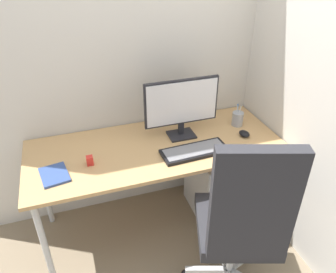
% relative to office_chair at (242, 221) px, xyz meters
% --- Properties ---
extents(ground_plane, '(8.00, 8.00, 0.00)m').
position_rel_office_chair_xyz_m(ground_plane, '(-0.27, 0.71, -0.63)').
color(ground_plane, gray).
extents(wall_back, '(2.77, 0.04, 2.80)m').
position_rel_office_chair_xyz_m(wall_back, '(-0.27, 1.08, 0.77)').
color(wall_back, silver).
rests_on(wall_back, ground_plane).
extents(wall_side_right, '(0.04, 1.77, 2.80)m').
position_rel_office_chair_xyz_m(wall_side_right, '(0.61, 0.55, 0.77)').
color(wall_side_right, silver).
rests_on(wall_side_right, ground_plane).
extents(desk, '(1.69, 0.69, 0.72)m').
position_rel_office_chair_xyz_m(desk, '(-0.27, 0.71, 0.03)').
color(desk, tan).
rests_on(desk, ground_plane).
extents(office_chair, '(0.59, 0.63, 1.17)m').
position_rel_office_chair_xyz_m(office_chair, '(0.00, 0.00, 0.00)').
color(office_chair, black).
rests_on(office_chair, ground_plane).
extents(filing_cabinet, '(0.45, 0.46, 0.55)m').
position_rel_office_chair_xyz_m(filing_cabinet, '(0.27, 0.72, -0.35)').
color(filing_cabinet, silver).
rests_on(filing_cabinet, ground_plane).
extents(monitor, '(0.51, 0.15, 0.41)m').
position_rel_office_chair_xyz_m(monitor, '(-0.06, 0.78, 0.33)').
color(monitor, black).
rests_on(monitor, desk).
extents(keyboard, '(0.44, 0.19, 0.02)m').
position_rel_office_chair_xyz_m(keyboard, '(-0.05, 0.55, 0.11)').
color(keyboard, black).
rests_on(keyboard, desk).
extents(mouse, '(0.07, 0.10, 0.04)m').
position_rel_office_chair_xyz_m(mouse, '(0.35, 0.63, 0.11)').
color(mouse, black).
rests_on(mouse, desk).
extents(pen_holder, '(0.08, 0.08, 0.16)m').
position_rel_office_chair_xyz_m(pen_holder, '(0.38, 0.78, 0.15)').
color(pen_holder, '#9EA0A5').
rests_on(pen_holder, desk).
extents(notebook, '(0.18, 0.22, 0.01)m').
position_rel_office_chair_xyz_m(notebook, '(-0.92, 0.59, 0.10)').
color(notebook, '#334C8C').
rests_on(notebook, desk).
extents(desk_clamp_accessory, '(0.04, 0.04, 0.06)m').
position_rel_office_chair_xyz_m(desk_clamp_accessory, '(-0.71, 0.63, 0.12)').
color(desk_clamp_accessory, red).
rests_on(desk_clamp_accessory, desk).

